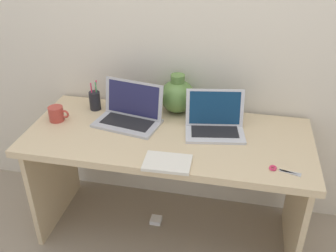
{
  "coord_description": "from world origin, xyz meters",
  "views": [
    {
      "loc": [
        0.36,
        -1.72,
        1.79
      ],
      "look_at": [
        0.0,
        0.0,
        0.77
      ],
      "focal_mm": 40.46,
      "sensor_mm": 36.0,
      "label": 1
    }
  ],
  "objects_px": {
    "laptop_left": "(130,112)",
    "pen_cup": "(95,100)",
    "green_vase": "(177,96)",
    "scissors": "(279,170)",
    "coffee_mug": "(57,114)",
    "laptop_right": "(215,121)",
    "power_brick": "(156,220)",
    "notebook_stack": "(167,163)"
  },
  "relations": [
    {
      "from": "pen_cup",
      "to": "power_brick",
      "type": "bearing_deg",
      "value": -20.03
    },
    {
      "from": "laptop_left",
      "to": "laptop_right",
      "type": "relative_size",
      "value": 1.13
    },
    {
      "from": "laptop_left",
      "to": "scissors",
      "type": "bearing_deg",
      "value": -20.65
    },
    {
      "from": "laptop_left",
      "to": "pen_cup",
      "type": "distance_m",
      "value": 0.27
    },
    {
      "from": "green_vase",
      "to": "pen_cup",
      "type": "relative_size",
      "value": 1.25
    },
    {
      "from": "pen_cup",
      "to": "power_brick",
      "type": "height_order",
      "value": "pen_cup"
    },
    {
      "from": "scissors",
      "to": "pen_cup",
      "type": "bearing_deg",
      "value": 159.08
    },
    {
      "from": "pen_cup",
      "to": "scissors",
      "type": "bearing_deg",
      "value": -20.92
    },
    {
      "from": "notebook_stack",
      "to": "coffee_mug",
      "type": "xyz_separation_m",
      "value": [
        -0.71,
        0.29,
        0.03
      ]
    },
    {
      "from": "green_vase",
      "to": "scissors",
      "type": "relative_size",
      "value": 1.59
    },
    {
      "from": "green_vase",
      "to": "notebook_stack",
      "type": "distance_m",
      "value": 0.56
    },
    {
      "from": "power_brick",
      "to": "coffee_mug",
      "type": "bearing_deg",
      "value": -176.68
    },
    {
      "from": "laptop_right",
      "to": "power_brick",
      "type": "bearing_deg",
      "value": -172.76
    },
    {
      "from": "laptop_right",
      "to": "coffee_mug",
      "type": "relative_size",
      "value": 2.85
    },
    {
      "from": "laptop_left",
      "to": "scissors",
      "type": "height_order",
      "value": "laptop_left"
    },
    {
      "from": "pen_cup",
      "to": "power_brick",
      "type": "distance_m",
      "value": 0.87
    },
    {
      "from": "laptop_left",
      "to": "pen_cup",
      "type": "xyz_separation_m",
      "value": [
        -0.25,
        0.1,
        -0.0
      ]
    },
    {
      "from": "green_vase",
      "to": "notebook_stack",
      "type": "bearing_deg",
      "value": -84.34
    },
    {
      "from": "laptop_left",
      "to": "coffee_mug",
      "type": "distance_m",
      "value": 0.42
    },
    {
      "from": "notebook_stack",
      "to": "coffee_mug",
      "type": "height_order",
      "value": "coffee_mug"
    },
    {
      "from": "laptop_right",
      "to": "coffee_mug",
      "type": "distance_m",
      "value": 0.9
    },
    {
      "from": "pen_cup",
      "to": "coffee_mug",
      "type": "bearing_deg",
      "value": -132.5
    },
    {
      "from": "green_vase",
      "to": "power_brick",
      "type": "height_order",
      "value": "green_vase"
    },
    {
      "from": "notebook_stack",
      "to": "coffee_mug",
      "type": "distance_m",
      "value": 0.77
    },
    {
      "from": "pen_cup",
      "to": "scissors",
      "type": "height_order",
      "value": "pen_cup"
    },
    {
      "from": "laptop_right",
      "to": "coffee_mug",
      "type": "xyz_separation_m",
      "value": [
        -0.9,
        -0.07,
        -0.02
      ]
    },
    {
      "from": "laptop_left",
      "to": "coffee_mug",
      "type": "height_order",
      "value": "laptop_left"
    },
    {
      "from": "scissors",
      "to": "power_brick",
      "type": "height_order",
      "value": "scissors"
    },
    {
      "from": "power_brick",
      "to": "scissors",
      "type": "bearing_deg",
      "value": -21.46
    },
    {
      "from": "laptop_right",
      "to": "scissors",
      "type": "bearing_deg",
      "value": -42.22
    },
    {
      "from": "notebook_stack",
      "to": "pen_cup",
      "type": "relative_size",
      "value": 1.21
    },
    {
      "from": "notebook_stack",
      "to": "laptop_right",
      "type": "bearing_deg",
      "value": 62.83
    },
    {
      "from": "laptop_right",
      "to": "pen_cup",
      "type": "bearing_deg",
      "value": 171.91
    },
    {
      "from": "scissors",
      "to": "laptop_right",
      "type": "bearing_deg",
      "value": 137.78
    },
    {
      "from": "coffee_mug",
      "to": "pen_cup",
      "type": "height_order",
      "value": "pen_cup"
    },
    {
      "from": "notebook_stack",
      "to": "laptop_left",
      "type": "bearing_deg",
      "value": 128.65
    },
    {
      "from": "notebook_stack",
      "to": "power_brick",
      "type": "distance_m",
      "value": 0.79
    },
    {
      "from": "green_vase",
      "to": "scissors",
      "type": "distance_m",
      "value": 0.76
    },
    {
      "from": "green_vase",
      "to": "pen_cup",
      "type": "distance_m",
      "value": 0.5
    },
    {
      "from": "coffee_mug",
      "to": "laptop_left",
      "type": "bearing_deg",
      "value": 10.64
    },
    {
      "from": "pen_cup",
      "to": "scissors",
      "type": "distance_m",
      "value": 1.15
    },
    {
      "from": "laptop_left",
      "to": "pen_cup",
      "type": "relative_size",
      "value": 2.1
    }
  ]
}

